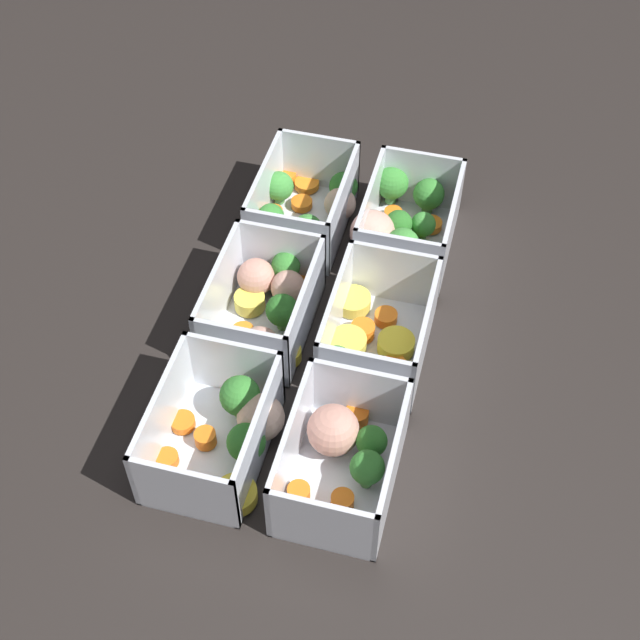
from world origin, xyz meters
name	(u,v)px	position (x,y,z in m)	size (l,w,h in m)	color
ground_plane	(320,336)	(0.00, 0.00, 0.00)	(4.00, 4.00, 0.00)	#282321
container_near_left	(343,452)	(-0.15, -0.06, 0.03)	(0.15, 0.10, 0.08)	silver
container_near_center	(371,334)	(0.00, -0.05, 0.02)	(0.15, 0.11, 0.08)	silver
container_near_right	(401,224)	(0.16, -0.05, 0.03)	(0.17, 0.12, 0.08)	silver
container_far_left	(228,430)	(-0.15, 0.05, 0.03)	(0.15, 0.12, 0.08)	silver
container_far_center	(262,308)	(0.00, 0.06, 0.03)	(0.16, 0.11, 0.08)	silver
container_far_right	(305,208)	(0.16, 0.06, 0.03)	(0.16, 0.12, 0.08)	silver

